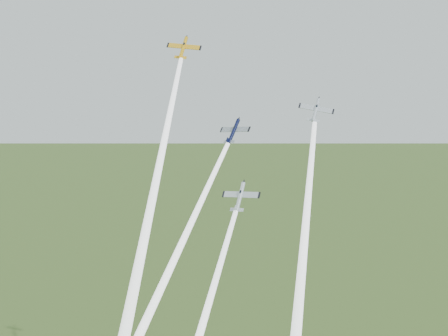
% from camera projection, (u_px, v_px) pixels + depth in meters
% --- Properties ---
extents(plane_yellow, '(8.21, 7.27, 7.46)m').
position_uv_depth(plane_yellow, '(183.00, 48.00, 123.18)').
color(plane_yellow, '#F5AE15').
extents(smoke_trail_yellow, '(11.29, 47.16, 57.79)m').
position_uv_depth(smoke_trail_yellow, '(150.00, 209.00, 103.66)').
color(smoke_trail_yellow, white).
extents(plane_navy, '(8.64, 7.71, 7.16)m').
position_uv_depth(plane_navy, '(234.00, 131.00, 119.74)').
color(plane_navy, '#0B1033').
extents(smoke_trail_navy, '(14.74, 45.06, 56.05)m').
position_uv_depth(smoke_trail_navy, '(156.00, 298.00, 105.33)').
color(smoke_trail_navy, white).
extents(plane_silver_right, '(7.64, 6.49, 7.44)m').
position_uv_depth(plane_silver_right, '(316.00, 110.00, 114.43)').
color(plane_silver_right, silver).
extents(smoke_trail_silver_right, '(8.01, 41.52, 50.42)m').
position_uv_depth(smoke_trail_silver_right, '(302.00, 272.00, 97.50)').
color(smoke_trail_silver_right, white).
extents(plane_silver_low, '(8.22, 6.55, 7.49)m').
position_uv_depth(plane_silver_low, '(240.00, 197.00, 110.45)').
color(plane_silver_low, silver).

